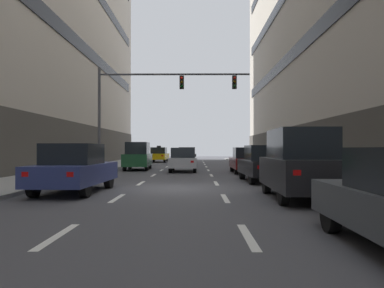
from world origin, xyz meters
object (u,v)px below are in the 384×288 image
(car_parked_2, at_px, (264,164))
(traffic_signal_0, at_px, (151,96))
(taxi_driving_3, at_px, (159,155))
(car_parked_1, at_px, (300,164))
(car_driving_0, at_px, (183,160))
(car_driving_2, at_px, (138,156))
(pedestrian_0, at_px, (284,155))
(car_driving_4, at_px, (75,169))
(car_parked_3, at_px, (246,160))
(car_driving_1, at_px, (187,156))

(car_parked_2, bearing_deg, traffic_signal_0, 133.30)
(taxi_driving_3, relative_size, car_parked_1, 1.03)
(car_driving_0, relative_size, car_driving_2, 1.02)
(car_parked_1, xyz_separation_m, pedestrian_0, (3.99, 19.06, -0.04))
(taxi_driving_3, xyz_separation_m, car_parked_1, (7.38, -31.12, 0.23))
(car_parked_2, bearing_deg, car_driving_4, -149.60)
(taxi_driving_3, height_order, car_parked_2, taxi_driving_3)
(car_parked_3, bearing_deg, traffic_signal_0, 177.14)
(car_parked_2, height_order, car_parked_3, car_parked_2)
(car_driving_0, bearing_deg, car_driving_2, 149.90)
(taxi_driving_3, relative_size, traffic_signal_0, 0.47)
(taxi_driving_3, distance_m, car_driving_4, 29.56)
(car_driving_1, distance_m, traffic_signal_0, 15.35)
(car_parked_1, relative_size, pedestrian_0, 2.88)
(taxi_driving_3, bearing_deg, car_parked_1, -76.66)
(car_driving_0, distance_m, car_parked_3, 4.29)
(car_driving_1, bearing_deg, traffic_signal_0, -97.61)
(car_parked_3, height_order, pedestrian_0, pedestrian_0)
(traffic_signal_0, relative_size, pedestrian_0, 6.29)
(car_driving_1, xyz_separation_m, car_parked_3, (4.08, -14.97, -0.03))
(car_parked_3, height_order, traffic_signal_0, traffic_signal_0)
(car_driving_4, relative_size, pedestrian_0, 2.98)
(taxi_driving_3, relative_size, car_driving_4, 0.99)
(car_driving_1, relative_size, pedestrian_0, 2.91)
(car_driving_2, height_order, traffic_signal_0, traffic_signal_0)
(car_driving_4, height_order, car_parked_2, car_driving_4)
(car_driving_0, bearing_deg, car_parked_1, -73.41)
(pedestrian_0, bearing_deg, car_driving_0, -145.38)
(car_driving_0, relative_size, car_driving_4, 0.93)
(car_parked_1, height_order, pedestrian_0, car_parked_1)
(car_driving_2, distance_m, car_driving_4, 13.90)
(car_driving_2, bearing_deg, car_driving_0, -30.10)
(car_driving_2, xyz_separation_m, car_parked_2, (7.38, -9.53, -0.16))
(car_driving_1, xyz_separation_m, car_driving_2, (-3.31, -11.54, 0.17))
(taxi_driving_3, distance_m, traffic_signal_0, 19.27)
(car_driving_1, height_order, taxi_driving_3, taxi_driving_3)
(car_driving_1, height_order, car_parked_2, car_parked_2)
(car_driving_2, distance_m, traffic_signal_0, 5.19)
(taxi_driving_3, distance_m, car_parked_1, 31.99)
(taxi_driving_3, height_order, pedestrian_0, taxi_driving_3)
(car_parked_3, bearing_deg, car_driving_0, 159.77)
(car_driving_4, xyz_separation_m, car_parked_3, (7.45, 10.48, -0.05))
(taxi_driving_3, bearing_deg, car_parked_3, -68.85)
(car_parked_3, bearing_deg, pedestrian_0, 60.39)
(car_driving_0, relative_size, car_driving_1, 0.95)
(car_driving_1, relative_size, car_parked_2, 0.99)
(car_driving_4, bearing_deg, car_parked_3, 54.58)
(car_driving_0, xyz_separation_m, car_parked_1, (4.03, -13.53, 0.28))
(car_parked_1, height_order, car_parked_2, car_parked_1)
(car_driving_2, distance_m, car_parked_1, 17.14)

